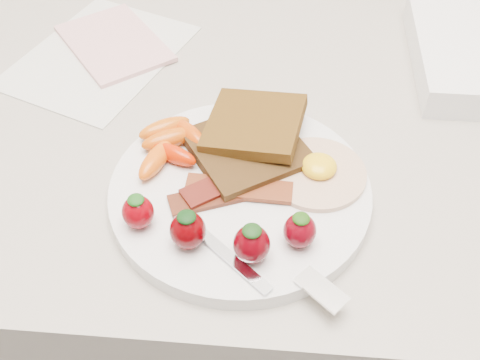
{
  "coord_description": "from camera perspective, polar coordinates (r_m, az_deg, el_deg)",
  "views": [
    {
      "loc": [
        0.03,
        1.15,
        1.37
      ],
      "look_at": [
        -0.01,
        1.57,
        0.93
      ],
      "focal_mm": 45.0,
      "sensor_mm": 36.0,
      "label": 1
    }
  ],
  "objects": [
    {
      "name": "paper_sheet",
      "position": [
        0.84,
        -13.16,
        11.39
      ],
      "size": [
        0.25,
        0.29,
        0.0
      ],
      "primitive_type": "cube",
      "rotation": [
        0.0,
        0.0,
        -0.38
      ],
      "color": "silver",
      "rests_on": "counter"
    },
    {
      "name": "strawberries",
      "position": [
        0.56,
        -2.0,
        -4.73
      ],
      "size": [
        0.18,
        0.06,
        0.04
      ],
      "color": "#6F0008",
      "rests_on": "plate"
    },
    {
      "name": "baby_carrots",
      "position": [
        0.65,
        -6.68,
        3.53
      ],
      "size": [
        0.09,
        0.11,
        0.02
      ],
      "color": "#C04C09",
      "rests_on": "plate"
    },
    {
      "name": "toast_upper",
      "position": [
        0.65,
        1.36,
        5.33
      ],
      "size": [
        0.12,
        0.11,
        0.02
      ],
      "primitive_type": "cube",
      "rotation": [
        0.0,
        -0.1,
        -0.16
      ],
      "color": "#3B2206",
      "rests_on": "toast_lower"
    },
    {
      "name": "plate",
      "position": [
        0.62,
        -0.0,
        -1.19
      ],
      "size": [
        0.27,
        0.27,
        0.02
      ],
      "primitive_type": "cylinder",
      "color": "silver",
      "rests_on": "counter"
    },
    {
      "name": "fork",
      "position": [
        0.55,
        2.63,
        -8.44
      ],
      "size": [
        0.16,
        0.1,
        0.0
      ],
      "color": "silver",
      "rests_on": "plate"
    },
    {
      "name": "notepad",
      "position": [
        0.85,
        -11.85,
        12.59
      ],
      "size": [
        0.18,
        0.19,
        0.01
      ],
      "primitive_type": "cube",
      "rotation": [
        0.0,
        0.0,
        0.66
      ],
      "color": "#D59D9F",
      "rests_on": "paper_sheet"
    },
    {
      "name": "toast_lower",
      "position": [
        0.65,
        0.69,
        2.95
      ],
      "size": [
        0.15,
        0.15,
        0.01
      ],
      "primitive_type": "cube",
      "rotation": [
        0.0,
        0.0,
        0.57
      ],
      "color": "black",
      "rests_on": "plate"
    },
    {
      "name": "fried_egg",
      "position": [
        0.63,
        7.33,
        0.83
      ],
      "size": [
        0.13,
        0.13,
        0.02
      ],
      "color": "white",
      "rests_on": "plate"
    },
    {
      "name": "counter",
      "position": [
        1.07,
        1.11,
        -12.46
      ],
      "size": [
        2.0,
        0.6,
        0.9
      ],
      "primitive_type": "cube",
      "color": "gray",
      "rests_on": "ground"
    },
    {
      "name": "bacon_strips",
      "position": [
        0.61,
        -0.85,
        -0.72
      ],
      "size": [
        0.13,
        0.09,
        0.01
      ],
      "color": "#3E0C06",
      "rests_on": "plate"
    }
  ]
}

